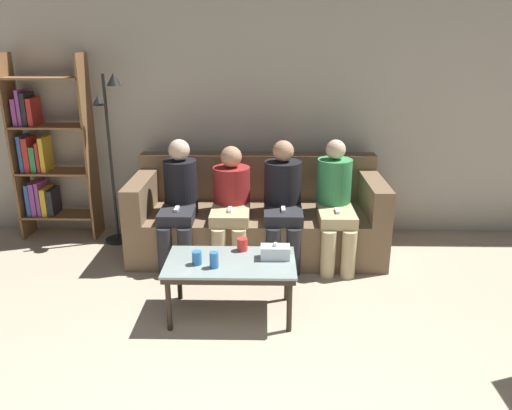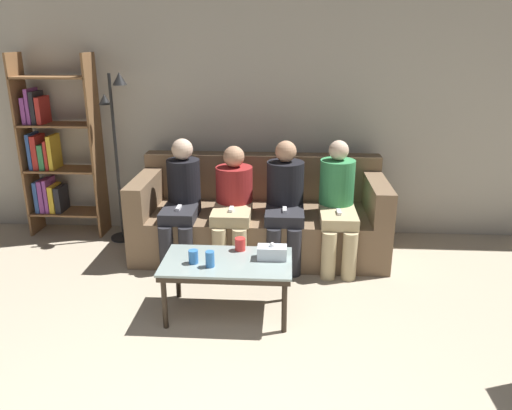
{
  "view_description": "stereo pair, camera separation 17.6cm",
  "coord_description": "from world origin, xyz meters",
  "px_view_note": "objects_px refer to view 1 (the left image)",
  "views": [
    {
      "loc": [
        0.08,
        -1.42,
        2.04
      ],
      "look_at": [
        0.0,
        2.56,
        0.69
      ],
      "focal_mm": 35.0,
      "sensor_mm": 36.0,
      "label": 1
    },
    {
      "loc": [
        0.25,
        -1.41,
        2.04
      ],
      "look_at": [
        0.0,
        2.56,
        0.69
      ],
      "focal_mm": 35.0,
      "sensor_mm": 36.0,
      "label": 2
    }
  ],
  "objects_px": {
    "standing_lamp": "(111,142)",
    "cup_near_right": "(214,260)",
    "seated_person_left_end": "(179,198)",
    "seated_person_mid_left": "(231,201)",
    "cup_near_left": "(242,244)",
    "tissue_box": "(275,252)",
    "couch": "(257,219)",
    "bookshelf": "(45,155)",
    "coffee_table": "(231,267)",
    "seated_person_right_end": "(335,199)",
    "seated_person_mid_right": "(283,198)",
    "cup_far_center": "(197,258)"
  },
  "relations": [
    {
      "from": "bookshelf",
      "to": "seated_person_mid_right",
      "type": "bearing_deg",
      "value": -12.68
    },
    {
      "from": "standing_lamp",
      "to": "cup_near_right",
      "type": "bearing_deg",
      "value": -53.3
    },
    {
      "from": "cup_near_left",
      "to": "seated_person_mid_right",
      "type": "distance_m",
      "value": 0.91
    },
    {
      "from": "couch",
      "to": "cup_near_right",
      "type": "relative_size",
      "value": 20.01
    },
    {
      "from": "coffee_table",
      "to": "seated_person_mid_right",
      "type": "xyz_separation_m",
      "value": [
        0.42,
        1.03,
        0.21
      ]
    },
    {
      "from": "cup_near_right",
      "to": "seated_person_mid_right",
      "type": "bearing_deg",
      "value": 65.13
    },
    {
      "from": "seated_person_right_end",
      "to": "seated_person_left_end",
      "type": "bearing_deg",
      "value": 179.74
    },
    {
      "from": "coffee_table",
      "to": "couch",
      "type": "bearing_deg",
      "value": 81.85
    },
    {
      "from": "cup_near_right",
      "to": "cup_far_center",
      "type": "distance_m",
      "value": 0.14
    },
    {
      "from": "cup_far_center",
      "to": "seated_person_mid_right",
      "type": "height_order",
      "value": "seated_person_mid_right"
    },
    {
      "from": "seated_person_mid_left",
      "to": "seated_person_right_end",
      "type": "distance_m",
      "value": 0.97
    },
    {
      "from": "coffee_table",
      "to": "seated_person_mid_left",
      "type": "xyz_separation_m",
      "value": [
        -0.06,
        1.02,
        0.18
      ]
    },
    {
      "from": "tissue_box",
      "to": "seated_person_mid_right",
      "type": "relative_size",
      "value": 0.19
    },
    {
      "from": "cup_near_left",
      "to": "cup_far_center",
      "type": "bearing_deg",
      "value": -141.44
    },
    {
      "from": "couch",
      "to": "cup_near_right",
      "type": "distance_m",
      "value": 1.4
    },
    {
      "from": "cup_near_left",
      "to": "tissue_box",
      "type": "height_order",
      "value": "tissue_box"
    },
    {
      "from": "seated_person_left_end",
      "to": "seated_person_right_end",
      "type": "relative_size",
      "value": 1.0
    },
    {
      "from": "tissue_box",
      "to": "couch",
      "type": "bearing_deg",
      "value": 97.39
    },
    {
      "from": "standing_lamp",
      "to": "seated_person_right_end",
      "type": "distance_m",
      "value": 2.25
    },
    {
      "from": "seated_person_left_end",
      "to": "standing_lamp",
      "type": "bearing_deg",
      "value": 149.8
    },
    {
      "from": "seated_person_mid_right",
      "to": "cup_near_left",
      "type": "bearing_deg",
      "value": -112.14
    },
    {
      "from": "coffee_table",
      "to": "seated_person_right_end",
      "type": "xyz_separation_m",
      "value": [
        0.9,
        1.01,
        0.21
      ]
    },
    {
      "from": "seated_person_left_end",
      "to": "seated_person_mid_left",
      "type": "height_order",
      "value": "seated_person_left_end"
    },
    {
      "from": "couch",
      "to": "seated_person_mid_left",
      "type": "xyz_separation_m",
      "value": [
        -0.24,
        -0.23,
        0.26
      ]
    },
    {
      "from": "cup_far_center",
      "to": "standing_lamp",
      "type": "bearing_deg",
      "value": 124.35
    },
    {
      "from": "seated_person_left_end",
      "to": "cup_near_right",
      "type": "bearing_deg",
      "value": -68.98
    },
    {
      "from": "standing_lamp",
      "to": "seated_person_mid_right",
      "type": "bearing_deg",
      "value": -13.5
    },
    {
      "from": "cup_near_left",
      "to": "standing_lamp",
      "type": "relative_size",
      "value": 0.06
    },
    {
      "from": "tissue_box",
      "to": "bookshelf",
      "type": "bearing_deg",
      "value": 146.92
    },
    {
      "from": "coffee_table",
      "to": "seated_person_left_end",
      "type": "bearing_deg",
      "value": 118.11
    },
    {
      "from": "cup_far_center",
      "to": "tissue_box",
      "type": "xyz_separation_m",
      "value": [
        0.58,
        0.11,
        0.0
      ]
    },
    {
      "from": "seated_person_left_end",
      "to": "coffee_table",
      "type": "bearing_deg",
      "value": -61.89
    },
    {
      "from": "coffee_table",
      "to": "seated_person_mid_left",
      "type": "height_order",
      "value": "seated_person_mid_left"
    },
    {
      "from": "couch",
      "to": "seated_person_right_end",
      "type": "height_order",
      "value": "seated_person_right_end"
    },
    {
      "from": "coffee_table",
      "to": "bookshelf",
      "type": "relative_size",
      "value": 0.51
    },
    {
      "from": "cup_near_left",
      "to": "bookshelf",
      "type": "height_order",
      "value": "bookshelf"
    },
    {
      "from": "coffee_table",
      "to": "cup_near_right",
      "type": "relative_size",
      "value": 8.11
    },
    {
      "from": "cup_near_right",
      "to": "seated_person_mid_right",
      "type": "xyz_separation_m",
      "value": [
        0.53,
        1.15,
        0.1
      ]
    },
    {
      "from": "couch",
      "to": "cup_near_left",
      "type": "bearing_deg",
      "value": -95.38
    },
    {
      "from": "cup_far_center",
      "to": "seated_person_mid_left",
      "type": "xyz_separation_m",
      "value": [
        0.18,
        1.08,
        0.09
      ]
    },
    {
      "from": "cup_near_right",
      "to": "seated_person_left_end",
      "type": "xyz_separation_m",
      "value": [
        -0.43,
        1.13,
        0.1
      ]
    },
    {
      "from": "couch",
      "to": "seated_person_mid_left",
      "type": "distance_m",
      "value": 0.42
    },
    {
      "from": "bookshelf",
      "to": "standing_lamp",
      "type": "xyz_separation_m",
      "value": [
        0.74,
        -0.14,
        0.17
      ]
    },
    {
      "from": "couch",
      "to": "bookshelf",
      "type": "distance_m",
      "value": 2.28
    },
    {
      "from": "coffee_table",
      "to": "standing_lamp",
      "type": "distance_m",
      "value": 2.02
    },
    {
      "from": "seated_person_right_end",
      "to": "bookshelf",
      "type": "bearing_deg",
      "value": 168.96
    },
    {
      "from": "cup_near_right",
      "to": "tissue_box",
      "type": "relative_size",
      "value": 0.54
    },
    {
      "from": "couch",
      "to": "cup_far_center",
      "type": "distance_m",
      "value": 1.39
    },
    {
      "from": "bookshelf",
      "to": "seated_person_mid_left",
      "type": "bearing_deg",
      "value": -16.13
    },
    {
      "from": "cup_near_right",
      "to": "couch",
      "type": "bearing_deg",
      "value": 78.0
    }
  ]
}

